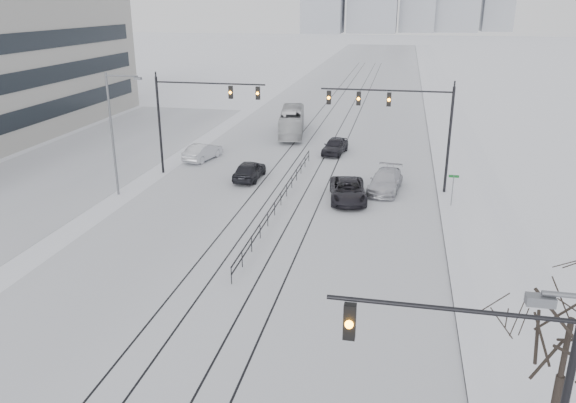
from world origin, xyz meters
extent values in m
cube|color=silver|center=(0.00, 60.00, 0.01)|extent=(22.00, 260.00, 0.02)
cube|color=white|center=(13.50, 60.00, 0.08)|extent=(5.00, 260.00, 0.16)
cube|color=gray|center=(11.05, 60.00, 0.06)|extent=(0.10, 260.00, 0.12)
cube|color=silver|center=(-20.00, 35.00, 0.01)|extent=(14.00, 60.00, 0.03)
cube|color=black|center=(-2.60, 40.00, 0.02)|extent=(0.10, 180.00, 0.01)
cube|color=black|center=(-1.20, 40.00, 0.02)|extent=(0.10, 180.00, 0.01)
cube|color=black|center=(1.20, 40.00, 0.02)|extent=(0.10, 180.00, 0.01)
cube|color=black|center=(2.60, 40.00, 0.02)|extent=(0.10, 180.00, 0.01)
cylinder|color=black|center=(9.40, 6.00, 6.60)|extent=(6.00, 0.12, 0.12)
cube|color=black|center=(7.00, 6.00, 5.95)|extent=(0.32, 0.24, 1.00)
sphere|color=orange|center=(7.00, 5.86, 5.95)|extent=(0.22, 0.22, 0.22)
cylinder|color=black|center=(11.50, 35.00, 4.00)|extent=(0.20, 0.20, 8.00)
cylinder|color=black|center=(6.75, 35.00, 7.60)|extent=(9.50, 0.12, 0.12)
cube|color=black|center=(2.60, 35.00, 6.95)|extent=(0.32, 0.24, 1.00)
sphere|color=orange|center=(2.60, 34.86, 6.95)|extent=(0.22, 0.22, 0.22)
cube|color=black|center=(4.80, 35.00, 6.95)|extent=(0.32, 0.24, 1.00)
sphere|color=orange|center=(4.80, 34.86, 6.95)|extent=(0.22, 0.22, 0.22)
cube|color=black|center=(7.00, 35.00, 6.95)|extent=(0.32, 0.24, 1.00)
sphere|color=orange|center=(7.00, 34.86, 6.95)|extent=(0.22, 0.22, 0.22)
cylinder|color=black|center=(-11.50, 36.00, 4.00)|extent=(0.20, 0.20, 8.00)
cylinder|color=black|center=(-7.00, 36.00, 7.60)|extent=(9.00, 0.12, 0.12)
cube|color=black|center=(-3.10, 36.00, 6.95)|extent=(0.32, 0.24, 1.00)
sphere|color=orange|center=(-3.10, 35.86, 6.95)|extent=(0.22, 0.22, 0.22)
cube|color=black|center=(-5.30, 36.00, 6.95)|extent=(0.32, 0.24, 1.00)
sphere|color=orange|center=(-5.30, 35.86, 6.95)|extent=(0.22, 0.22, 0.22)
cube|color=#595B60|center=(10.60, 3.00, 8.65)|extent=(0.50, 0.25, 0.18)
cylinder|color=#595B60|center=(-12.50, 30.00, 4.50)|extent=(0.16, 0.16, 9.00)
cylinder|color=#595B60|center=(-11.30, 30.00, 8.80)|extent=(2.40, 0.10, 0.10)
cube|color=#595B60|center=(-10.10, 30.00, 8.65)|extent=(0.50, 0.25, 0.18)
cylinder|color=black|center=(13.20, 9.00, 3.75)|extent=(0.18, 0.18, 2.50)
cube|color=black|center=(0.00, 30.00, 0.95)|extent=(0.06, 24.00, 0.06)
cube|color=black|center=(0.00, 30.00, 0.55)|extent=(0.06, 24.00, 0.06)
cylinder|color=#595B60|center=(11.80, 32.00, 1.20)|extent=(0.06, 0.06, 2.40)
cube|color=#0C4C19|center=(11.80, 32.00, 2.30)|extent=(0.70, 0.04, 0.18)
imported|color=black|center=(-3.80, 35.57, 0.78)|extent=(1.97, 4.64, 1.56)
imported|color=silver|center=(-9.54, 40.50, 0.76)|extent=(2.52, 4.85, 1.52)
imported|color=black|center=(4.53, 32.04, 0.76)|extent=(3.33, 5.79, 1.52)
imported|color=silver|center=(7.11, 34.81, 0.78)|extent=(2.79, 5.56, 1.55)
imported|color=black|center=(2.00, 45.07, 0.76)|extent=(2.42, 4.69, 1.53)
imported|color=#B4B6B8|center=(-3.54, 52.10, 1.41)|extent=(3.89, 10.36, 2.82)
camera|label=1|loc=(7.94, -6.55, 13.68)|focal=35.00mm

